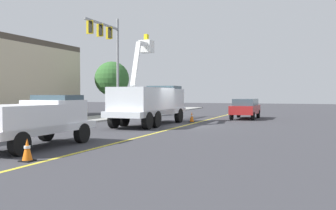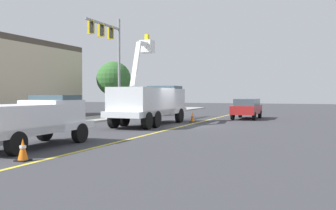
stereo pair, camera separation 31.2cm
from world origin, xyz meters
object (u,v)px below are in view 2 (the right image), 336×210
passing_minivan (247,107)px  traffic_cone_leading (23,150)px  traffic_signal_mast (110,48)px  traffic_cone_mid_front (193,117)px  utility_bucket_truck (150,101)px  service_pickup_truck (32,119)px

passing_minivan → traffic_cone_leading: 22.65m
traffic_cone_leading → traffic_signal_mast: (17.91, 7.18, 5.56)m
traffic_cone_leading → traffic_cone_mid_front: traffic_cone_mid_front is taller
utility_bucket_truck → passing_minivan: bearing=-31.1°
service_pickup_truck → traffic_signal_mast: (15.41, 5.33, 4.79)m
passing_minivan → traffic_signal_mast: traffic_signal_mast is taller
service_pickup_truck → passing_minivan: size_ratio=1.17×
traffic_cone_leading → traffic_signal_mast: bearing=21.8°
service_pickup_truck → utility_bucket_truck: bearing=-0.3°
utility_bucket_truck → traffic_cone_leading: size_ratio=11.47×
utility_bucket_truck → traffic_cone_mid_front: 4.09m
utility_bucket_truck → traffic_cone_leading: (-13.89, -1.79, -1.25)m
utility_bucket_truck → passing_minivan: size_ratio=1.71×
utility_bucket_truck → traffic_cone_leading: 14.06m
utility_bucket_truck → traffic_cone_leading: bearing=-172.7°
service_pickup_truck → traffic_cone_mid_front: size_ratio=7.29×
passing_minivan → utility_bucket_truck: bearing=148.9°
traffic_cone_leading → service_pickup_truck: bearing=36.5°
utility_bucket_truck → traffic_signal_mast: traffic_signal_mast is taller
service_pickup_truck → traffic_cone_mid_front: (14.78, -2.00, -0.74)m
passing_minivan → traffic_cone_mid_front: bearing=148.2°
utility_bucket_truck → traffic_cone_leading: utility_bucket_truck is taller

